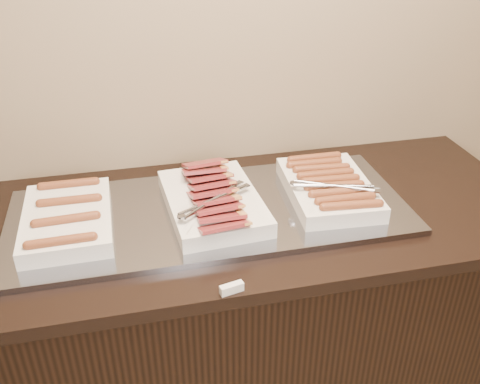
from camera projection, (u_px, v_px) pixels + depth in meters
name	position (u px, v px, depth m)	size (l,w,h in m)	color
counter	(212.00, 324.00, 1.86)	(2.06, 0.76, 0.90)	black
warming_tray	(210.00, 212.00, 1.63)	(1.20, 0.50, 0.02)	gray
dish_left	(67.00, 219.00, 1.53)	(0.25, 0.37, 0.07)	white
dish_center	(213.00, 200.00, 1.60)	(0.29, 0.43, 0.09)	white
dish_right	(329.00, 187.00, 1.67)	(0.28, 0.39, 0.08)	white
label_holder	(232.00, 288.00, 1.32)	(0.06, 0.02, 0.02)	white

